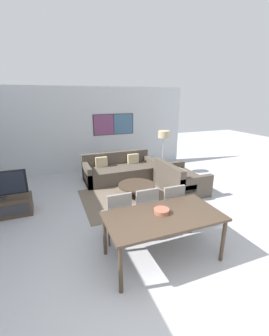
{
  "coord_description": "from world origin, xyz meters",
  "views": [
    {
      "loc": [
        -1.23,
        -1.63,
        2.49
      ],
      "look_at": [
        0.53,
        2.84,
        0.95
      ],
      "focal_mm": 24.0,
      "sensor_mm": 36.0,
      "label": 1
    }
  ],
  "objects": [
    {
      "name": "ground_plane",
      "position": [
        0.0,
        0.0,
        0.0
      ],
      "size": [
        24.0,
        24.0,
        0.0
      ],
      "primitive_type": "plane",
      "color": "#B2B2B7"
    },
    {
      "name": "sofa_main",
      "position": [
        0.77,
        4.74,
        0.27
      ],
      "size": [
        2.17,
        0.99,
        0.8
      ],
      "color": "#51473D",
      "rests_on": "ground_plane"
    },
    {
      "name": "sofa_side",
      "position": [
        2.01,
        3.29,
        0.27
      ],
      "size": [
        0.99,
        1.43,
        0.8
      ],
      "rotation": [
        0.0,
        0.0,
        1.57
      ],
      "color": "#51473D",
      "rests_on": "ground_plane"
    },
    {
      "name": "fruit_bowl",
      "position": [
        0.3,
        1.1,
        0.8
      ],
      "size": [
        0.25,
        0.25,
        0.07
      ],
      "color": "#995642",
      "rests_on": "dining_table"
    },
    {
      "name": "dining_chair_centre",
      "position": [
        0.3,
        1.74,
        0.53
      ],
      "size": [
        0.46,
        0.46,
        0.95
      ],
      "color": "gray",
      "rests_on": "ground_plane"
    },
    {
      "name": "floor_lamp",
      "position": [
        2.27,
        4.67,
        1.23
      ],
      "size": [
        0.36,
        0.36,
        1.44
      ],
      "color": "#2D2D33",
      "rests_on": "ground_plane"
    },
    {
      "name": "dining_table",
      "position": [
        0.3,
        1.03,
        0.69
      ],
      "size": [
        1.78,
        0.94,
        0.76
      ],
      "color": "#423326",
      "rests_on": "ground_plane"
    },
    {
      "name": "dining_chair_right",
      "position": [
        0.81,
        1.7,
        0.53
      ],
      "size": [
        0.46,
        0.46,
        0.95
      ],
      "color": "gray",
      "rests_on": "ground_plane"
    },
    {
      "name": "dining_chair_left",
      "position": [
        -0.22,
        1.74,
        0.53
      ],
      "size": [
        0.46,
        0.46,
        0.95
      ],
      "color": "gray",
      "rests_on": "ground_plane"
    },
    {
      "name": "wall_back",
      "position": [
        0.03,
        6.04,
        1.4
      ],
      "size": [
        7.27,
        0.09,
        2.8
      ],
      "color": "silver",
      "rests_on": "ground_plane"
    },
    {
      "name": "area_rug",
      "position": [
        0.77,
        3.29,
        0.0
      ],
      "size": [
        2.75,
        1.93,
        0.01
      ],
      "color": "#706051",
      "rests_on": "ground_plane"
    },
    {
      "name": "coffee_table",
      "position": [
        0.77,
        3.29,
        0.27
      ],
      "size": [
        0.94,
        0.94,
        0.35
      ],
      "color": "#423326",
      "rests_on": "ground_plane"
    }
  ]
}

